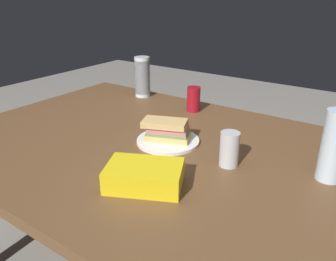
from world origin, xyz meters
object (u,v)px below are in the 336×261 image
at_px(dining_table, 169,165).
at_px(chip_bag, 144,176).
at_px(water_bottle_tall, 334,146).
at_px(sandwich, 167,130).
at_px(plastic_cup_stack, 142,77).
at_px(paper_plate, 168,141).
at_px(soda_can_red, 194,99).
at_px(soda_can_silver, 229,149).

bearing_deg(dining_table, chip_bag, 108.87).
bearing_deg(dining_table, water_bottle_tall, -168.80).
height_order(sandwich, plastic_cup_stack, plastic_cup_stack).
xyz_separation_m(chip_bag, plastic_cup_stack, (0.60, -0.74, 0.08)).
distance_m(paper_plate, plastic_cup_stack, 0.65).
height_order(soda_can_red, soda_can_silver, same).
relative_size(paper_plate, sandwich, 1.24).
bearing_deg(soda_can_silver, soda_can_red, -46.84).
xyz_separation_m(paper_plate, soda_can_silver, (-0.28, 0.04, 0.05)).
height_order(dining_table, sandwich, sandwich).
xyz_separation_m(sandwich, water_bottle_tall, (-0.58, -0.06, 0.06)).
height_order(chip_bag, plastic_cup_stack, plastic_cup_stack).
bearing_deg(water_bottle_tall, plastic_cup_stack, -19.44).
height_order(paper_plate, sandwich, sandwich).
xyz_separation_m(paper_plate, sandwich, (0.00, 0.00, 0.05)).
xyz_separation_m(sandwich, chip_bag, (-0.13, 0.30, -0.02)).
bearing_deg(soda_can_red, chip_bag, 108.97).
bearing_deg(sandwich, paper_plate, -131.93).
distance_m(paper_plate, sandwich, 0.05).
xyz_separation_m(dining_table, soda_can_red, (0.15, -0.42, 0.13)).
xyz_separation_m(water_bottle_tall, plastic_cup_stack, (1.05, -0.37, -0.01)).
relative_size(dining_table, sandwich, 9.07).
xyz_separation_m(soda_can_red, plastic_cup_stack, (0.37, -0.06, 0.05)).
bearing_deg(chip_bag, soda_can_silver, 34.52).
bearing_deg(water_bottle_tall, soda_can_red, -24.70).
bearing_deg(chip_bag, sandwich, 87.17).
bearing_deg(dining_table, plastic_cup_stack, -43.16).
height_order(dining_table, chip_bag, chip_bag).
distance_m(sandwich, chip_bag, 0.33).
distance_m(sandwich, plastic_cup_stack, 0.65).
relative_size(dining_table, chip_bag, 7.89).
distance_m(paper_plate, chip_bag, 0.33).
relative_size(paper_plate, soda_can_red, 2.03).
distance_m(sandwich, soda_can_red, 0.40).
bearing_deg(soda_can_silver, water_bottle_tall, -162.01).
distance_m(soda_can_red, chip_bag, 0.72).
relative_size(dining_table, paper_plate, 7.32).
relative_size(paper_plate, plastic_cup_stack, 1.12).
distance_m(soda_can_red, soda_can_silver, 0.57).
bearing_deg(plastic_cup_stack, soda_can_silver, 148.08).
distance_m(paper_plate, soda_can_red, 0.40).
bearing_deg(chip_bag, plastic_cup_stack, 103.37).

